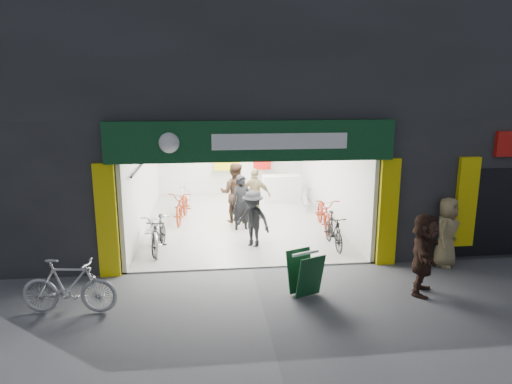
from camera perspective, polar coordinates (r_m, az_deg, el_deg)
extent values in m
plane|color=#56565B|center=(10.98, -0.49, -9.57)|extent=(60.00, 60.00, 0.00)
cube|color=#232326|center=(15.32, 1.33, 18.66)|extent=(16.00, 10.00, 4.50)
cube|color=#232326|center=(15.93, -22.64, 3.02)|extent=(5.00, 10.00, 3.50)
cube|color=#232326|center=(16.84, 18.40, 3.83)|extent=(6.00, 10.00, 3.50)
cube|color=#9E9E99|center=(14.73, -2.12, -3.62)|extent=(6.00, 8.00, 0.04)
cube|color=silver|center=(18.41, -3.15, 4.70)|extent=(6.00, 0.20, 3.20)
cube|color=silver|center=(14.46, -13.92, 2.13)|extent=(0.10, 8.00, 3.20)
cube|color=silver|center=(14.88, 9.24, 2.64)|extent=(0.10, 8.00, 3.20)
cube|color=white|center=(14.17, -2.23, 9.02)|extent=(6.00, 8.00, 0.10)
cube|color=black|center=(10.29, -0.59, 8.19)|extent=(6.00, 0.30, 0.30)
cube|color=#0B321B|center=(10.10, -0.46, 6.39)|extent=(6.40, 0.25, 0.90)
cube|color=white|center=(10.04, 3.06, 6.34)|extent=(3.00, 0.02, 0.35)
cube|color=yellow|center=(10.67, -18.14, -3.50)|extent=(0.45, 0.12, 2.60)
cube|color=yellow|center=(11.29, 16.17, -2.48)|extent=(0.45, 0.12, 2.60)
cube|color=yellow|center=(12.12, 24.78, -1.16)|extent=(0.50, 0.12, 2.20)
cylinder|color=black|center=(13.77, -13.80, 3.74)|extent=(0.06, 5.00, 0.06)
cube|color=silver|center=(17.24, 3.20, 0.43)|extent=(1.40, 0.60, 1.00)
cube|color=white|center=(11.39, -1.16, 7.77)|extent=(1.30, 0.35, 0.04)
cube|color=white|center=(13.18, -1.90, 8.44)|extent=(1.30, 0.35, 0.04)
cube|color=white|center=(14.97, -2.46, 8.95)|extent=(1.30, 0.35, 0.04)
cube|color=white|center=(16.76, -2.90, 9.34)|extent=(1.30, 0.35, 0.04)
imported|color=#BDBCC1|center=(12.33, -12.59, -4.71)|extent=(1.07, 2.14, 1.07)
imported|color=black|center=(12.18, -12.06, -5.20)|extent=(0.64, 1.62, 0.95)
imported|color=#9D2C0E|center=(14.79, -9.17, -1.69)|extent=(0.90, 2.05, 1.05)
imported|color=silver|center=(15.93, -8.99, -0.63)|extent=(0.84, 1.82, 1.06)
imported|color=black|center=(12.38, 9.68, -4.80)|extent=(0.45, 1.58, 0.95)
imported|color=maroon|center=(13.96, 8.50, -2.58)|extent=(0.84, 2.00, 1.02)
imported|color=#B9B9BE|center=(16.12, 6.09, -0.58)|extent=(0.62, 1.62, 0.95)
imported|color=#A8A9AD|center=(9.44, -22.36, -10.83)|extent=(1.86, 0.72, 1.09)
imported|color=black|center=(13.59, -1.80, -1.41)|extent=(0.67, 0.50, 1.70)
imported|color=#39261A|center=(14.40, -2.69, -0.14)|extent=(1.08, 0.93, 1.92)
imported|color=black|center=(12.14, -0.41, -3.45)|extent=(1.16, 1.07, 1.56)
imported|color=olive|center=(14.64, -0.10, -0.35)|extent=(1.08, 0.75, 1.70)
imported|color=#89774F|center=(11.81, 22.71, -4.63)|extent=(0.96, 0.96, 1.69)
imported|color=#321F16|center=(10.05, 20.21, -7.28)|extent=(1.24, 1.64, 1.72)
cube|color=#0E3A1B|center=(9.39, 6.82, -10.47)|extent=(0.62, 0.42, 0.89)
cube|color=#0E3A1B|center=(9.68, 5.50, -9.70)|extent=(0.62, 0.42, 0.89)
cube|color=white|center=(9.38, 6.21, -7.62)|extent=(0.59, 0.28, 0.05)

